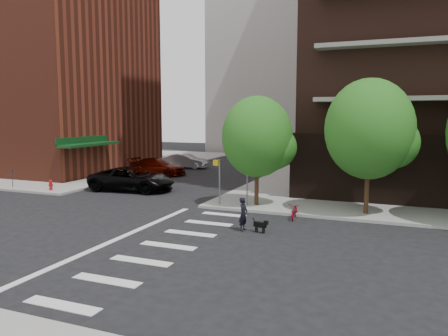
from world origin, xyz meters
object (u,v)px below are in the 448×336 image
parked_car_maroon (158,167)px  parked_car_silver (186,161)px  dog_walker (243,214)px  scooter (295,211)px  fire_hydrant (51,184)px  parked_car_black (132,179)px

parked_car_maroon → parked_car_silver: parked_car_maroon is taller
parked_car_maroon → dog_walker: dog_walker is taller
parked_car_silver → scooter: bearing=-143.5°
fire_hydrant → parked_car_black: bearing=28.5°
dog_walker → parked_car_silver: bearing=37.6°
parked_car_black → parked_car_silver: parked_car_black is taller
parked_car_silver → scooter: parked_car_silver is taller
scooter → dog_walker: bearing=-122.7°
fire_hydrant → parked_car_silver: (2.30, 15.72, 0.17)m
parked_car_maroon → scooter: (14.88, -11.61, -0.33)m
parked_car_black → parked_car_silver: bearing=5.9°
parked_car_black → parked_car_maroon: bearing=13.1°
parked_car_maroon → parked_car_black: bearing=-163.9°
fire_hydrant → dog_walker: size_ratio=0.48×
parked_car_black → parked_car_maroon: (-2.51, 7.70, -0.09)m
parked_car_maroon → scooter: bearing=-129.9°
fire_hydrant → dog_walker: 16.14m
fire_hydrant → parked_car_maroon: (2.30, 10.31, 0.19)m
parked_car_silver → parked_car_black: bearing=-173.8°
parked_car_black → dog_walker: (10.71, -7.05, -0.06)m
parked_car_black → dog_walker: parked_car_black is taller
scooter → fire_hydrant: bearing=170.8°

